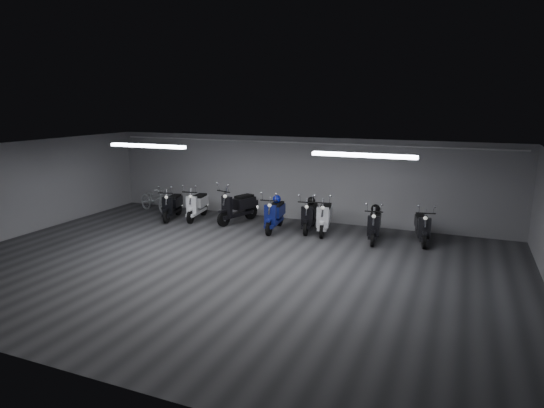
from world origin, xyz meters
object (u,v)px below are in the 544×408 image
at_px(scooter_4, 275,210).
at_px(scooter_5, 310,211).
at_px(scooter_8, 375,220).
at_px(helmet_0, 277,199).
at_px(scooter_9, 423,222).
at_px(scooter_1, 172,201).
at_px(scooter_3, 237,202).
at_px(scooter_6, 325,212).
at_px(bicycle, 154,197).
at_px(helmet_2, 311,201).
at_px(scooter_2, 197,201).
at_px(helmet_1, 376,209).

distance_m(scooter_4, scooter_5, 1.09).
bearing_deg(scooter_8, helmet_0, 170.13).
xyz_separation_m(scooter_9, helmet_0, (-4.38, -0.16, 0.34)).
bearing_deg(helmet_0, scooter_1, -176.11).
xyz_separation_m(scooter_8, helmet_0, (-3.10, 0.17, 0.34)).
distance_m(scooter_3, scooter_9, 5.86).
distance_m(scooter_5, scooter_8, 2.08).
bearing_deg(scooter_9, scooter_6, 169.77).
xyz_separation_m(scooter_5, bicycle, (-6.00, 0.25, -0.07)).
height_order(scooter_1, bicycle, scooter_1).
distance_m(scooter_5, helmet_2, 0.36).
distance_m(scooter_2, helmet_2, 3.99).
height_order(scooter_5, bicycle, scooter_5).
bearing_deg(scooter_1, scooter_9, -10.97).
xyz_separation_m(scooter_1, scooter_5, (4.79, 0.40, 0.01)).
bearing_deg(helmet_1, scooter_1, -177.39).
height_order(scooter_6, scooter_9, scooter_6).
bearing_deg(helmet_0, bicycle, 175.41).
height_order(scooter_4, scooter_9, scooter_4).
relative_size(scooter_6, helmet_1, 6.50).
relative_size(scooter_1, helmet_0, 6.54).
relative_size(scooter_9, bicycle, 0.95).
bearing_deg(helmet_0, scooter_8, -3.19).
bearing_deg(helmet_2, bicycle, 179.84).
relative_size(scooter_2, scooter_9, 1.05).
distance_m(scooter_4, scooter_6, 1.54).
bearing_deg(scooter_2, scooter_6, -8.68).
bearing_deg(scooter_6, scooter_4, -177.46).
relative_size(scooter_3, scooter_5, 1.12).
xyz_separation_m(scooter_6, helmet_0, (-1.53, -0.07, 0.29)).
height_order(scooter_3, scooter_9, scooter_3).
relative_size(scooter_6, scooter_8, 1.07).
xyz_separation_m(scooter_1, bicycle, (-1.21, 0.65, -0.07)).
distance_m(bicycle, helmet_1, 8.04).
bearing_deg(scooter_3, helmet_0, 11.47).
relative_size(scooter_6, helmet_2, 7.09).
bearing_deg(bicycle, scooter_5, -72.24).
bearing_deg(scooter_2, scooter_3, -4.46).
height_order(scooter_2, helmet_0, scooter_2).
height_order(scooter_1, helmet_2, scooter_1).
xyz_separation_m(scooter_2, scooter_9, (7.34, 0.10, -0.03)).
height_order(scooter_5, helmet_0, scooter_5).
distance_m(scooter_2, scooter_3, 1.49).
bearing_deg(scooter_4, helmet_1, -0.06).
xyz_separation_m(scooter_9, bicycle, (-9.34, 0.24, -0.05)).
bearing_deg(scooter_2, helmet_1, -8.92).
distance_m(scooter_6, helmet_1, 1.55).
bearing_deg(helmet_1, scooter_4, -174.31).
distance_m(scooter_3, scooter_5, 2.51).
height_order(scooter_2, helmet_1, scooter_2).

